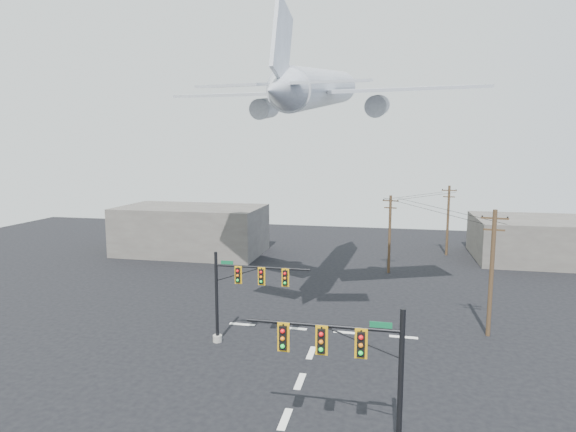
% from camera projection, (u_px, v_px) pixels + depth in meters
% --- Properties ---
extents(ground, '(120.00, 120.00, 0.00)m').
position_uv_depth(ground, '(285.00, 419.00, 23.85)').
color(ground, black).
rests_on(ground, ground).
extents(lane_markings, '(14.00, 21.20, 0.01)m').
position_uv_depth(lane_markings, '(304.00, 371.00, 29.01)').
color(lane_markings, white).
rests_on(lane_markings, ground).
extents(signal_mast_near, '(7.00, 0.75, 6.81)m').
position_uv_depth(signal_mast_near, '(360.00, 373.00, 20.37)').
color(signal_mast_near, gray).
rests_on(signal_mast_near, ground).
extents(signal_mast_far, '(6.81, 0.70, 6.38)m').
position_uv_depth(signal_mast_far, '(239.00, 293.00, 32.54)').
color(signal_mast_far, gray).
rests_on(signal_mast_far, ground).
extents(utility_pole_a, '(1.82, 0.45, 9.13)m').
position_uv_depth(utility_pole_a, '(492.00, 271.00, 33.86)').
color(utility_pole_a, '#4C3720').
rests_on(utility_pole_a, ground).
extents(utility_pole_b, '(1.68, 0.47, 8.39)m').
position_uv_depth(utility_pole_b, '(390.00, 233.00, 51.38)').
color(utility_pole_b, '#4C3720').
rests_on(utility_pole_b, ground).
extents(utility_pole_c, '(1.80, 0.30, 8.77)m').
position_uv_depth(utility_pole_c, '(448.00, 219.00, 59.94)').
color(utility_pole_c, '#4C3720').
rests_on(utility_pole_c, ground).
extents(power_lines, '(8.70, 26.92, 0.20)m').
position_uv_depth(power_lines, '(427.00, 202.00, 47.49)').
color(power_lines, black).
extents(airliner, '(25.98, 27.38, 7.16)m').
position_uv_depth(airliner, '(320.00, 89.00, 38.84)').
color(airliner, silver).
extents(building_left, '(18.00, 10.00, 6.00)m').
position_uv_depth(building_left, '(192.00, 230.00, 61.47)').
color(building_left, '#625E56').
rests_on(building_left, ground).
extents(building_right, '(14.00, 12.00, 5.00)m').
position_uv_depth(building_right, '(536.00, 239.00, 57.65)').
color(building_right, '#625E56').
rests_on(building_right, ground).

